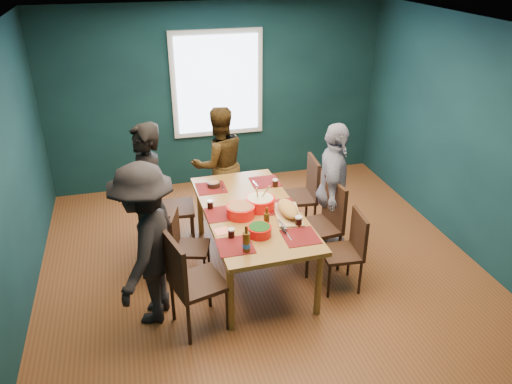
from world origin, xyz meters
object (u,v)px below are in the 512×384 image
chair_right_mid (325,218)px  bowl_dumpling (260,203)px  chair_left_mid (184,242)px  bowl_herbs (259,230)px  dining_table (252,216)px  chair_left_near (188,278)px  bowl_salad (241,211)px  chair_right_near (349,245)px  person_back (219,164)px  cutting_board (288,210)px  person_near_left (146,245)px  person_far_left (149,201)px  chair_left_far (166,202)px  person_right (333,190)px  chair_right_far (304,190)px

chair_right_mid → bowl_dumpling: size_ratio=3.18×
chair_left_mid → bowl_herbs: (0.71, -0.53, 0.34)m
chair_left_mid → dining_table: bearing=16.5°
chair_left_near → bowl_salad: chair_left_near is taller
chair_right_near → chair_left_near: bearing=-167.5°
chair_right_mid → person_back: size_ratio=0.67×
chair_right_mid → chair_right_near: chair_right_mid is taller
bowl_dumpling → dining_table: bearing=-169.2°
bowl_salad → cutting_board: 0.51m
person_near_left → bowl_dumpling: 1.38m
chair_left_near → bowl_dumpling: bearing=26.6°
person_far_left → bowl_herbs: bearing=38.9°
person_far_left → bowl_salad: person_far_left is taller
chair_left_far → person_near_left: person_near_left is taller
bowl_dumpling → cutting_board: size_ratio=0.49×
chair_left_mid → person_back: bearing=80.5°
person_back → bowl_salad: (-0.04, -1.42, 0.06)m
person_far_left → bowl_herbs: 1.33m
dining_table → chair_right_mid: 0.84m
bowl_salad → person_right: bearing=13.1°
person_near_left → person_back: bearing=172.8°
bowl_salad → chair_left_far: bearing=129.5°
chair_right_mid → person_back: 1.71m
bowl_salad → bowl_dumpling: 0.27m
person_back → cutting_board: bearing=97.0°
chair_left_far → person_back: (0.77, 0.54, 0.19)m
chair_right_far → bowl_dumpling: bowl_dumpling is taller
dining_table → chair_left_far: 1.18m
chair_right_near → chair_left_far: bearing=147.3°
chair_left_near → chair_right_far: 2.26m
bowl_dumpling → bowl_herbs: bowl_dumpling is taller
chair_left_near → dining_table: bearing=29.3°
person_near_left → chair_right_mid: bearing=124.7°
bowl_dumpling → person_back: bearing=99.1°
chair_left_far → chair_right_mid: (1.70, -0.88, 0.01)m
person_right → chair_right_near: bearing=-164.8°
chair_left_far → chair_left_near: bearing=-84.1°
person_back → person_right: person_right is taller
dining_table → chair_right_near: bearing=-33.2°
bowl_herbs → chair_left_near: bearing=-159.0°
chair_left_far → cutting_board: (1.22, -1.00, 0.24)m
chair_left_far → bowl_herbs: chair_left_far is taller
chair_left_mid → person_far_left: person_far_left is taller
chair_right_far → bowl_salad: bearing=-137.6°
chair_left_mid → chair_right_mid: size_ratio=0.80×
person_right → person_near_left: bearing=130.5°
person_right → bowl_dumpling: (-0.92, -0.16, 0.03)m
chair_right_far → cutting_board: 1.06m
person_back → bowl_herbs: person_back is taller
chair_left_mid → bowl_dumpling: size_ratio=2.54×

